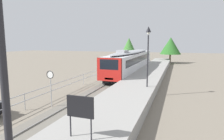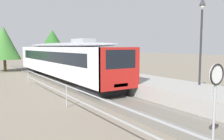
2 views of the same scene
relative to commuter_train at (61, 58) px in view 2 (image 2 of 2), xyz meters
The scene contains 8 objects.
ground_plane 9.69m from the commuter_train, 108.51° to the right, with size 160.00×160.00×0.00m, color slate.
track_rails 9.21m from the commuter_train, 90.00° to the right, with size 3.20×60.00×0.14m.
commuter_train is the anchor object (origin of this frame).
station_platform 9.68m from the commuter_train, 70.07° to the right, with size 3.90×60.00×0.90m, color #999691.
platform_lamp_mid_platform 13.48m from the commuter_train, 70.33° to the right, with size 0.34×0.34×5.35m.
speed_limit_sign 17.88m from the commuter_train, 96.13° to the right, with size 0.61×0.10×2.81m.
tree_behind_carpark 12.39m from the commuter_train, 106.25° to the left, with size 4.12×4.12×5.95m.
tree_behind_station_far 18.90m from the commuter_train, 74.22° to the left, with size 4.88×4.88×6.15m.
Camera 2 is at (-7.77, 9.36, 3.27)m, focal length 37.09 mm.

